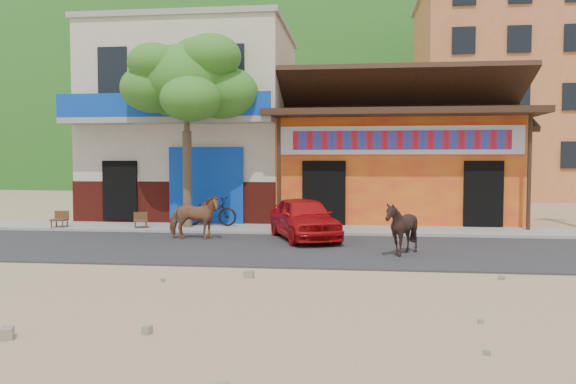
% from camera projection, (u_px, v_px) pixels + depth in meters
% --- Properties ---
extents(ground, '(120.00, 120.00, 0.00)m').
position_uv_depth(ground, '(324.00, 270.00, 11.28)').
color(ground, '#9E825B').
rests_on(ground, ground).
extents(road, '(60.00, 5.00, 0.04)m').
position_uv_depth(road, '(330.00, 249.00, 13.76)').
color(road, '#28282B').
rests_on(road, ground).
extents(sidewalk, '(60.00, 2.00, 0.12)m').
position_uv_depth(sidewalk, '(335.00, 230.00, 17.23)').
color(sidewalk, gray).
rests_on(sidewalk, ground).
extents(dance_club, '(8.00, 6.00, 3.60)m').
position_uv_depth(dance_club, '(393.00, 171.00, 20.86)').
color(dance_club, orange).
rests_on(dance_club, ground).
extents(cafe_building, '(7.00, 6.00, 7.00)m').
position_uv_depth(cafe_building, '(197.00, 127.00, 21.66)').
color(cafe_building, beige).
rests_on(cafe_building, ground).
extents(apartment_front, '(9.00, 9.00, 12.00)m').
position_uv_depth(apartment_front, '(496.00, 97.00, 33.67)').
color(apartment_front, '#CC723F').
rests_on(apartment_front, ground).
extents(hillside, '(100.00, 40.00, 24.00)m').
position_uv_depth(hillside, '(352.00, 92.00, 80.01)').
color(hillside, '#194C14').
rests_on(hillside, ground).
extents(tree, '(3.00, 3.00, 6.00)m').
position_uv_depth(tree, '(187.00, 131.00, 17.41)').
color(tree, '#2D721E').
rests_on(tree, sidewalk).
extents(cow_tan, '(1.49, 0.77, 1.21)m').
position_uv_depth(cow_tan, '(194.00, 217.00, 15.39)').
color(cow_tan, brown).
rests_on(cow_tan, road).
extents(cow_dark, '(1.35, 1.27, 1.22)m').
position_uv_depth(cow_dark, '(401.00, 229.00, 12.78)').
color(cow_dark, black).
rests_on(cow_dark, road).
extents(red_car, '(2.52, 3.70, 1.17)m').
position_uv_depth(red_car, '(304.00, 218.00, 15.42)').
color(red_car, '#B60D10').
rests_on(red_car, road).
extents(scooter, '(1.82, 0.81, 0.92)m').
position_uv_depth(scooter, '(210.00, 211.00, 17.94)').
color(scooter, black).
rests_on(scooter, sidewalk).
extents(cafe_chair_left, '(0.48, 0.48, 0.94)m').
position_uv_depth(cafe_chair_left, '(59.00, 212.00, 17.53)').
color(cafe_chair_left, '#463217').
rests_on(cafe_chair_left, sidewalk).
extents(cafe_chair_right, '(0.55, 0.55, 0.89)m').
position_uv_depth(cafe_chair_right, '(141.00, 213.00, 17.38)').
color(cafe_chair_right, '#482B18').
rests_on(cafe_chair_right, sidewalk).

